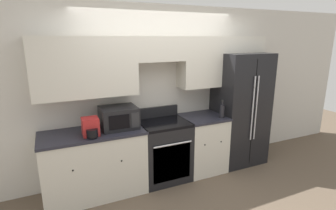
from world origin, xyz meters
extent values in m
plane|color=brown|center=(0.00, 0.00, 0.00)|extent=(12.00, 12.00, 0.00)
cube|color=beige|center=(0.00, 0.66, 1.30)|extent=(8.00, 0.06, 2.60)
cube|color=beige|center=(-1.10, 0.46, 1.75)|extent=(1.33, 0.33, 0.78)
cube|color=beige|center=(-0.08, 0.46, 1.97)|extent=(0.73, 0.33, 0.35)
cube|color=beige|center=(1.03, 0.46, 1.75)|extent=(1.48, 0.33, 0.78)
cube|color=beige|center=(-1.10, 0.31, 0.44)|extent=(1.33, 0.62, 0.88)
cube|color=#23232D|center=(-1.10, 0.31, 0.89)|extent=(1.35, 0.64, 0.03)
sphere|color=black|center=(-1.40, 0.00, 0.57)|extent=(0.03, 0.03, 0.03)
sphere|color=black|center=(-0.80, 0.00, 0.57)|extent=(0.03, 0.03, 0.03)
cube|color=beige|center=(0.61, 0.31, 0.44)|extent=(0.65, 0.62, 0.88)
cube|color=#23232D|center=(0.61, 0.31, 0.89)|extent=(0.67, 0.64, 0.03)
sphere|color=black|center=(0.47, 0.00, 0.57)|extent=(0.03, 0.03, 0.03)
sphere|color=black|center=(0.76, 0.00, 0.57)|extent=(0.03, 0.03, 0.03)
cube|color=black|center=(-0.08, 0.31, 0.44)|extent=(0.73, 0.62, 0.87)
cube|color=black|center=(-0.08, 0.01, 0.39)|extent=(0.58, 0.01, 0.56)
cube|color=black|center=(-0.08, 0.31, 0.89)|extent=(0.73, 0.62, 0.04)
cube|color=black|center=(-0.08, 0.59, 0.99)|extent=(0.73, 0.04, 0.16)
cylinder|color=silver|center=(-0.08, -0.02, 0.68)|extent=(0.58, 0.02, 0.02)
cube|color=black|center=(1.35, 0.37, 0.94)|extent=(0.83, 0.74, 1.88)
cube|color=black|center=(1.35, 0.00, 0.94)|extent=(0.01, 0.01, 1.73)
cylinder|color=#B7B7BC|center=(1.32, -0.02, 1.04)|extent=(0.02, 0.02, 1.04)
cylinder|color=#B7B7BC|center=(1.39, -0.02, 1.04)|extent=(0.02, 0.02, 1.04)
cube|color=black|center=(-0.73, 0.34, 1.06)|extent=(0.49, 0.41, 0.29)
cube|color=black|center=(-0.78, 0.13, 1.06)|extent=(0.27, 0.01, 0.19)
cube|color=#262628|center=(-0.56, 0.13, 1.06)|extent=(0.11, 0.01, 0.20)
cylinder|color=black|center=(0.83, 0.12, 1.01)|extent=(0.08, 0.08, 0.20)
cylinder|color=black|center=(0.83, 0.12, 1.14)|extent=(0.03, 0.03, 0.06)
cylinder|color=black|center=(0.83, 0.12, 1.18)|extent=(0.04, 0.04, 0.02)
cube|color=#B22323|center=(-1.13, 0.20, 1.02)|extent=(0.20, 0.20, 0.23)
cylinder|color=black|center=(-1.13, 0.09, 0.97)|extent=(0.14, 0.14, 0.10)
camera|label=1|loc=(-1.55, -3.07, 2.12)|focal=28.00mm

